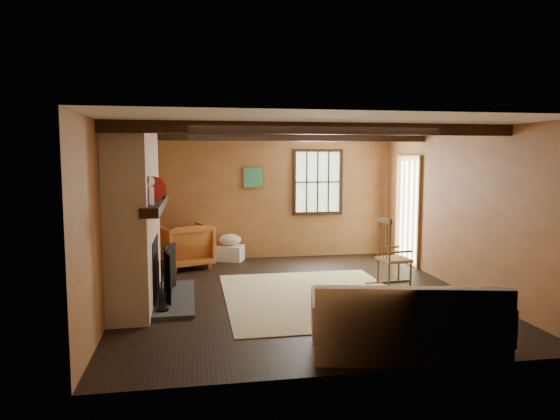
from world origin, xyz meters
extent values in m
plane|color=black|center=(0.00, 0.00, 0.00)|extent=(5.50, 5.50, 0.00)
cube|color=#A36239|center=(0.00, 2.75, 1.20)|extent=(5.00, 0.02, 2.40)
cube|color=#A36239|center=(0.00, -2.75, 1.20)|extent=(5.00, 0.02, 2.40)
cube|color=#A36239|center=(-2.50, 0.00, 1.20)|extent=(0.02, 5.50, 2.40)
cube|color=#A36239|center=(2.50, 0.00, 1.20)|extent=(0.02, 5.50, 2.40)
cube|color=white|center=(0.00, 0.00, 2.40)|extent=(5.00, 5.50, 0.02)
cube|color=black|center=(0.00, -1.20, 2.33)|extent=(5.00, 0.12, 0.14)
cube|color=black|center=(0.00, 1.20, 2.33)|extent=(5.00, 0.12, 0.14)
cube|color=black|center=(1.00, 2.72, 1.50)|extent=(1.02, 0.06, 1.32)
cube|color=#A3C496|center=(1.00, 2.75, 1.50)|extent=(0.90, 0.01, 1.20)
cube|color=black|center=(1.00, 2.73, 1.50)|extent=(0.90, 0.03, 0.02)
cube|color=brown|center=(2.47, 1.70, 1.00)|extent=(0.06, 1.00, 2.06)
cube|color=#A3C496|center=(2.50, 1.70, 1.00)|extent=(0.01, 0.80, 1.85)
cube|color=brown|center=(-0.30, 2.72, 1.60)|extent=(0.42, 0.03, 0.42)
cube|color=#297D66|center=(-0.30, 2.71, 1.60)|extent=(0.36, 0.01, 0.36)
cube|color=#9D543D|center=(-2.25, 0.00, 1.20)|extent=(0.50, 2.20, 2.40)
cube|color=black|center=(-2.18, 0.00, 0.45)|extent=(0.38, 1.00, 0.85)
cube|color=#3A393F|center=(-1.75, 0.00, 0.03)|extent=(0.55, 1.80, 0.05)
cube|color=black|center=(-1.97, 0.00, 1.35)|extent=(0.22, 2.30, 0.12)
cube|color=black|center=(-1.82, -0.26, 0.38)|extent=(0.09, 0.33, 0.67)
cube|color=black|center=(-1.82, 0.09, 0.38)|extent=(0.06, 0.33, 0.67)
cube|color=black|center=(-1.82, 0.43, 0.38)|extent=(0.15, 0.31, 0.67)
cylinder|color=black|center=(-1.88, -0.64, 0.06)|extent=(0.16, 0.16, 0.02)
cylinder|color=black|center=(-1.91, -0.67, 0.38)|extent=(0.01, 0.01, 0.65)
cylinder|color=black|center=(-1.88, -0.64, 0.38)|extent=(0.01, 0.01, 0.65)
cylinder|color=black|center=(-1.85, -0.61, 0.38)|extent=(0.01, 0.01, 0.65)
cylinder|color=white|center=(-1.98, -0.83, 1.53)|extent=(0.11, 0.11, 0.23)
sphere|color=white|center=(-1.98, -0.83, 1.70)|extent=(0.13, 0.13, 0.13)
cylinder|color=#AC1D13|center=(-1.98, -0.27, 1.58)|extent=(0.34, 0.03, 0.34)
cube|color=black|center=(-1.98, 0.18, 1.47)|extent=(0.25, 0.17, 0.13)
cylinder|color=black|center=(-1.98, 0.48, 1.46)|extent=(0.08, 0.08, 0.10)
cylinder|color=black|center=(-1.98, 0.58, 1.45)|extent=(0.07, 0.07, 0.08)
cube|color=#D2BE8C|center=(0.20, -0.20, 0.00)|extent=(2.50, 3.00, 0.01)
cube|color=tan|center=(1.60, 0.21, 0.41)|extent=(0.46, 0.48, 0.05)
cube|color=brown|center=(1.41, 0.20, 1.03)|extent=(0.09, 0.43, 0.07)
cylinder|color=brown|center=(1.80, 0.05, 0.21)|extent=(0.03, 0.03, 0.40)
cylinder|color=brown|center=(1.76, 0.41, 0.21)|extent=(0.03, 0.03, 0.40)
cylinder|color=brown|center=(1.43, 0.01, 0.21)|extent=(0.03, 0.03, 0.40)
cylinder|color=brown|center=(1.39, 0.38, 0.21)|extent=(0.03, 0.03, 0.40)
cylinder|color=brown|center=(1.43, 0.01, 0.74)|extent=(0.03, 0.03, 0.69)
cylinder|color=brown|center=(1.39, 0.38, 0.74)|extent=(0.03, 0.03, 0.69)
cylinder|color=brown|center=(1.42, 0.10, 0.72)|extent=(0.02, 0.02, 0.57)
cylinder|color=brown|center=(1.41, 0.20, 0.72)|extent=(0.02, 0.02, 0.57)
cylinder|color=brown|center=(1.40, 0.29, 0.72)|extent=(0.02, 0.02, 0.57)
cube|color=brown|center=(1.62, 0.01, 0.57)|extent=(0.39, 0.08, 0.03)
cube|color=brown|center=(1.57, 0.41, 0.57)|extent=(0.39, 0.08, 0.03)
cube|color=brown|center=(1.61, 0.03, 0.01)|extent=(0.78, 0.11, 0.03)
cube|color=brown|center=(1.58, 0.40, 0.01)|extent=(0.78, 0.11, 0.03)
cube|color=beige|center=(0.64, -2.33, 0.21)|extent=(2.00, 1.22, 0.41)
cube|color=beige|center=(0.57, -2.68, 0.51)|extent=(1.85, 0.54, 0.51)
cube|color=beige|center=(-0.22, -2.14, 0.39)|extent=(0.31, 0.85, 0.37)
cube|color=beige|center=(1.51, -2.52, 0.39)|extent=(0.31, 0.85, 0.37)
ellipsoid|color=beige|center=(1.12, -2.34, 0.51)|extent=(0.35, 0.19, 0.34)
cylinder|color=brown|center=(-2.02, 2.60, 0.06)|extent=(0.43, 0.13, 0.13)
cylinder|color=brown|center=(-1.88, 2.60, 0.06)|extent=(0.43, 0.13, 0.13)
cylinder|color=brown|center=(-1.74, 2.60, 0.06)|extent=(0.43, 0.13, 0.13)
cylinder|color=brown|center=(-2.02, 2.60, 0.19)|extent=(0.43, 0.13, 0.13)
cylinder|color=brown|center=(-1.88, 2.60, 0.19)|extent=(0.43, 0.13, 0.13)
cylinder|color=brown|center=(-1.74, 2.60, 0.19)|extent=(0.43, 0.13, 0.13)
cube|color=white|center=(-0.78, 2.55, 0.15)|extent=(0.60, 0.53, 0.30)
ellipsoid|color=beige|center=(-0.78, 2.55, 0.41)|extent=(0.48, 0.41, 0.22)
imported|color=#BF6026|center=(-1.63, 2.09, 0.40)|extent=(1.10, 1.12, 0.79)
camera|label=1|loc=(-1.47, -6.98, 1.99)|focal=32.00mm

